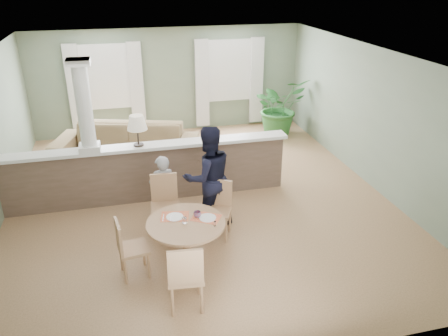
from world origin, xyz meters
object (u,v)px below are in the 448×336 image
object	(u,v)px
chair_side	(128,246)
man_person	(208,177)
houseplant	(279,107)
sofa	(126,147)
child_person	(163,191)
chair_far_man	(219,206)
chair_far_boy	(165,202)
chair_near	(186,274)
dining_table	(187,230)

from	to	relation	value
chair_side	man_person	distance (m)	1.82
houseplant	chair_side	size ratio (longest dim) A/B	1.67
sofa	child_person	bearing A→B (deg)	-61.52
houseplant	chair_far_man	size ratio (longest dim) A/B	1.61
chair_far_man	chair_side	bearing A→B (deg)	-127.67
houseplant	chair_far_boy	bearing A→B (deg)	-130.80
sofa	houseplant	distance (m)	4.13
houseplant	chair_side	distance (m)	6.49
chair_far_boy	chair_far_man	bearing A→B (deg)	-13.60
chair_near	chair_far_man	bearing A→B (deg)	-110.42
chair_far_boy	man_person	xyz separation A→B (m)	(0.74, 0.07, 0.33)
sofa	dining_table	bearing A→B (deg)	-62.02
sofa	chair_far_boy	bearing A→B (deg)	-62.59
chair_side	man_person	world-z (taller)	man_person
man_person	chair_far_boy	bearing A→B (deg)	-5.30
sofa	chair_far_boy	world-z (taller)	chair_far_boy
child_person	man_person	bearing A→B (deg)	153.80
dining_table	man_person	world-z (taller)	man_person
sofa	chair_side	xyz separation A→B (m)	(-0.13, -3.91, 0.05)
man_person	houseplant	bearing A→B (deg)	-135.06
man_person	sofa	bearing A→B (deg)	-76.27
chair_far_boy	chair_side	world-z (taller)	chair_far_boy
sofa	houseplant	xyz separation A→B (m)	(3.97, 1.13, 0.30)
chair_far_man	houseplant	bearing A→B (deg)	83.36
houseplant	chair_far_boy	distance (m)	5.28
houseplant	chair_far_man	bearing A→B (deg)	-121.48
sofa	houseplant	world-z (taller)	houseplant
houseplant	chair_near	distance (m)	6.83
sofa	chair_side	size ratio (longest dim) A/B	3.43
dining_table	chair_far_boy	size ratio (longest dim) A/B	1.14
chair_far_boy	chair_far_man	world-z (taller)	chair_far_boy
chair_side	man_person	size ratio (longest dim) A/B	0.51
chair_far_boy	chair_near	bearing A→B (deg)	-85.07
sofa	dining_table	distance (m)	3.86
chair_far_man	man_person	world-z (taller)	man_person
chair_far_boy	chair_side	bearing A→B (deg)	-117.72
chair_near	man_person	distance (m)	2.14
sofa	man_person	size ratio (longest dim) A/B	1.74
sofa	chair_near	distance (m)	4.82
chair_side	man_person	bearing A→B (deg)	-59.36
chair_near	chair_side	world-z (taller)	chair_near
dining_table	chair_near	distance (m)	1.01
chair_far_man	child_person	world-z (taller)	child_person
sofa	dining_table	size ratio (longest dim) A/B	2.69
houseplant	child_person	world-z (taller)	houseplant
chair_far_boy	chair_far_man	distance (m)	0.88
houseplant	chair_far_man	xyz separation A→B (m)	(-2.61, -4.26, -0.24)
chair_far_boy	man_person	world-z (taller)	man_person
chair_far_boy	sofa	bearing A→B (deg)	104.31
chair_side	child_person	distance (m)	1.46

